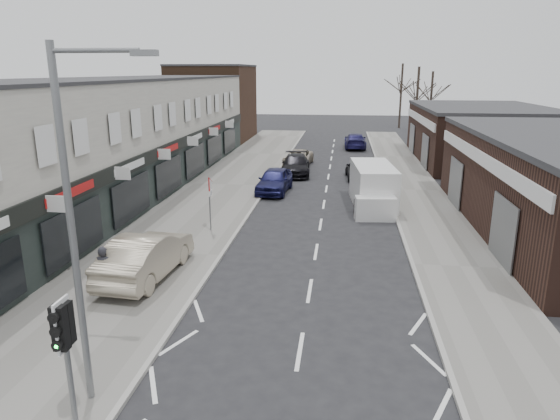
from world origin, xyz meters
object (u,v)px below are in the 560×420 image
(street_lamp, at_px, (78,214))
(parked_car_right_a, at_px, (379,174))
(pedestrian, at_px, (104,271))
(warning_sign, at_px, (210,188))
(parked_car_left_b, at_px, (296,165))
(traffic_light, at_px, (64,337))
(sedan_on_pavement, at_px, (146,255))
(parked_car_right_b, at_px, (359,169))
(parked_car_left_c, at_px, (298,158))
(white_van, at_px, (373,187))
(parked_car_right_c, at_px, (355,141))
(parked_car_left_a, at_px, (274,180))

(street_lamp, xyz_separation_m, parked_car_right_a, (8.03, 24.38, -3.86))
(parked_car_right_a, bearing_deg, pedestrian, 66.82)
(warning_sign, distance_m, parked_car_left_b, 14.82)
(traffic_light, relative_size, parked_car_right_a, 0.67)
(sedan_on_pavement, xyz_separation_m, parked_car_right_b, (8.29, 19.13, -0.22))
(pedestrian, xyz_separation_m, parked_car_right_b, (9.09, 20.83, -0.27))
(parked_car_left_c, distance_m, parked_car_right_a, 9.14)
(white_van, distance_m, parked_car_right_c, 22.48)
(parked_car_left_c, bearing_deg, sedan_on_pavement, -93.83)
(traffic_light, xyz_separation_m, parked_car_left_b, (1.93, 28.51, -1.68))
(warning_sign, xyz_separation_m, parked_car_left_a, (1.87, 8.64, -1.42))
(parked_car_right_a, bearing_deg, street_lamp, 77.19)
(white_van, bearing_deg, parked_car_right_a, 77.35)
(parked_car_left_c, xyz_separation_m, parked_car_right_a, (6.15, -6.77, 0.14))
(pedestrian, height_order, parked_car_right_a, pedestrian)
(traffic_light, xyz_separation_m, parked_car_left_c, (1.75, 32.36, -1.79))
(parked_car_left_a, bearing_deg, parked_car_right_a, 27.51)
(white_van, distance_m, parked_car_left_b, 10.03)
(white_van, distance_m, parked_car_right_b, 7.42)
(parked_car_right_c, bearing_deg, parked_car_right_b, 89.52)
(sedan_on_pavement, bearing_deg, white_van, -122.80)
(white_van, distance_m, parked_car_left_c, 13.53)
(parked_car_left_c, height_order, parked_car_right_b, parked_car_right_b)
(parked_car_right_a, distance_m, parked_car_right_b, 2.19)
(sedan_on_pavement, relative_size, pedestrian, 2.89)
(pedestrian, bearing_deg, warning_sign, -108.16)
(warning_sign, bearing_deg, traffic_light, -86.90)
(parked_car_left_a, xyz_separation_m, parked_car_right_c, (5.49, 19.79, -0.03))
(parked_car_left_c, height_order, parked_car_right_c, parked_car_right_c)
(parked_car_left_b, distance_m, parked_car_left_c, 3.86)
(traffic_light, relative_size, parked_car_left_b, 0.62)
(parked_car_left_a, bearing_deg, parked_car_right_c, 78.57)
(traffic_light, distance_m, white_van, 21.27)
(parked_car_left_b, bearing_deg, traffic_light, -98.26)
(parked_car_left_c, bearing_deg, street_lamp, -89.16)
(parked_car_left_a, xyz_separation_m, parked_car_left_b, (0.82, 5.86, -0.05))
(street_lamp, bearing_deg, traffic_light, -84.12)
(warning_sign, bearing_deg, white_van, 36.89)
(white_van, relative_size, sedan_on_pavement, 1.23)
(street_lamp, bearing_deg, parked_car_left_a, 86.69)
(parked_car_left_c, bearing_deg, white_van, -62.02)
(street_lamp, distance_m, parked_car_left_a, 21.82)
(parked_car_right_a, bearing_deg, traffic_light, 78.25)
(parked_car_left_c, bearing_deg, parked_car_right_a, -43.45)
(sedan_on_pavement, bearing_deg, street_lamp, 106.84)
(traffic_light, distance_m, parked_car_right_a, 26.84)
(white_van, relative_size, pedestrian, 3.55)
(sedan_on_pavement, relative_size, parked_car_left_c, 1.14)
(street_lamp, height_order, sedan_on_pavement, street_lamp)
(street_lamp, height_order, parked_car_left_b, street_lamp)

